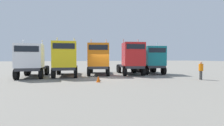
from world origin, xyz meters
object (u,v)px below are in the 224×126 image
(semi_truck_yellow, at_px, (65,59))
(traffic_cone_near, at_px, (98,79))
(visitor_in_hivis, at_px, (201,69))
(semi_truck_orange, at_px, (99,59))
(semi_truck_white, at_px, (31,60))
(semi_truck_red, at_px, (132,59))
(semi_truck_teal, at_px, (152,60))

(semi_truck_yellow, relative_size, traffic_cone_near, 11.81)
(visitor_in_hivis, bearing_deg, semi_truck_orange, 170.37)
(semi_truck_orange, distance_m, visitor_in_hivis, 11.00)
(semi_truck_white, xyz_separation_m, semi_truck_orange, (7.31, 0.61, 0.13))
(semi_truck_yellow, bearing_deg, semi_truck_white, -87.34)
(semi_truck_red, bearing_deg, semi_truck_teal, 107.35)
(semi_truck_orange, bearing_deg, semi_truck_yellow, -66.81)
(semi_truck_orange, height_order, semi_truck_red, semi_truck_red)
(semi_truck_white, distance_m, semi_truck_yellow, 3.43)
(semi_truck_yellow, xyz_separation_m, semi_truck_teal, (10.98, 0.32, -0.09))
(visitor_in_hivis, bearing_deg, semi_truck_white, -172.41)
(semi_truck_white, xyz_separation_m, semi_truck_teal, (14.41, 0.22, 0.05))
(semi_truck_white, bearing_deg, semi_truck_teal, 92.06)
(semi_truck_yellow, relative_size, visitor_in_hivis, 3.78)
(semi_truck_red, distance_m, visitor_in_hivis, 7.63)
(semi_truck_red, relative_size, semi_truck_teal, 1.07)
(semi_truck_white, distance_m, visitor_in_hivis, 17.07)
(semi_truck_yellow, height_order, traffic_cone_near, semi_truck_yellow)
(semi_truck_orange, xyz_separation_m, semi_truck_teal, (7.10, -0.39, -0.08))
(semi_truck_teal, relative_size, traffic_cone_near, 10.94)
(semi_truck_white, xyz_separation_m, semi_truck_red, (11.31, -0.21, 0.19))
(semi_truck_red, bearing_deg, visitor_in_hivis, 46.60)
(semi_truck_yellow, bearing_deg, traffic_cone_near, 33.20)
(semi_truck_orange, relative_size, traffic_cone_near, 11.62)
(semi_truck_red, bearing_deg, semi_truck_yellow, -81.27)
(semi_truck_white, height_order, semi_truck_yellow, semi_truck_yellow)
(semi_truck_orange, bearing_deg, visitor_in_hivis, 64.12)
(semi_truck_red, height_order, visitor_in_hivis, semi_truck_red)
(semi_truck_teal, xyz_separation_m, visitor_in_hivis, (1.46, -6.46, -0.86))
(semi_truck_yellow, bearing_deg, semi_truck_teal, 95.97)
(semi_truck_yellow, bearing_deg, semi_truck_red, 93.52)
(semi_truck_orange, bearing_deg, semi_truck_white, -72.40)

